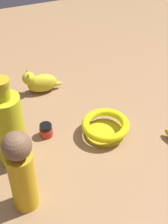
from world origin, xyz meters
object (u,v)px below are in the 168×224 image
(bowl, at_px, (105,127))
(person_figure_adult, at_px, (21,171))
(cat_figurine, at_px, (40,82))
(nail_polish_jar, at_px, (46,130))
(bottle_tall, at_px, (9,129))

(bowl, bearing_deg, person_figure_adult, 118.37)
(cat_figurine, bearing_deg, nail_polish_jar, 168.31)
(cat_figurine, bearing_deg, bottle_tall, 151.26)
(bowl, distance_m, nail_polish_jar, 0.18)
(cat_figurine, bearing_deg, bowl, -157.04)
(bowl, distance_m, person_figure_adult, 0.34)
(cat_figurine, xyz_separation_m, person_figure_adult, (-0.44, 0.16, 0.08))
(nail_polish_jar, bearing_deg, cat_figurine, -11.69)
(nail_polish_jar, xyz_separation_m, person_figure_adult, (-0.22, 0.12, 0.10))
(bowl, xyz_separation_m, cat_figurine, (0.29, 0.12, 0.01))
(cat_figurine, height_order, person_figure_adult, person_figure_adult)
(cat_figurine, distance_m, bottle_tall, 0.34)
(nail_polish_jar, distance_m, bottle_tall, 0.16)
(person_figure_adult, height_order, bottle_tall, bottle_tall)
(bowl, relative_size, bottle_tall, 0.53)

